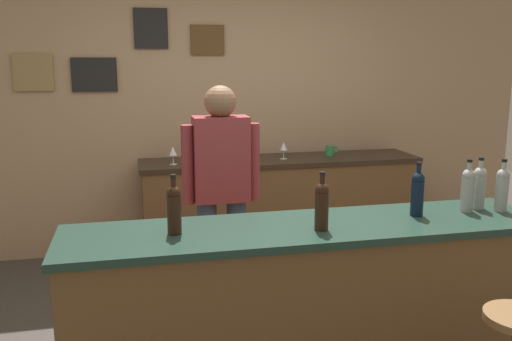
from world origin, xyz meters
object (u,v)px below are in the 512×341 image
(wine_glass_b, at_px, (243,149))
(coffee_mug, at_px, (330,150))
(wine_bottle_c, at_px, (418,192))
(wine_glass_a, at_px, (173,152))
(wine_bottle_f, at_px, (502,188))
(wine_bottle_b, at_px, (322,204))
(wine_bottle_e, at_px, (479,186))
(wine_bottle_a, at_px, (174,208))
(wine_bottle_d, at_px, (468,188))
(wine_glass_c, at_px, (284,147))
(bartender, at_px, (221,189))

(wine_glass_b, bearing_deg, coffee_mug, 8.69)
(wine_glass_b, bearing_deg, wine_bottle_c, -72.63)
(wine_bottle_c, height_order, wine_glass_a, wine_bottle_c)
(wine_bottle_f, xyz_separation_m, wine_glass_a, (-1.73, 1.96, -0.05))
(wine_bottle_b, height_order, wine_bottle_e, same)
(wine_bottle_a, height_order, wine_bottle_f, same)
(wine_bottle_e, distance_m, wine_glass_b, 2.14)
(wine_bottle_d, distance_m, coffee_mug, 2.05)
(wine_bottle_b, distance_m, wine_bottle_e, 1.05)
(wine_glass_a, height_order, wine_glass_c, same)
(wine_bottle_c, bearing_deg, wine_bottle_d, 2.75)
(wine_bottle_f, distance_m, wine_glass_c, 2.14)
(wine_bottle_a, distance_m, wine_bottle_e, 1.78)
(bartender, relative_size, wine_glass_b, 10.45)
(wine_bottle_b, xyz_separation_m, wine_glass_c, (0.39, 2.11, -0.05))
(wine_bottle_c, bearing_deg, wine_bottle_f, -2.48)
(wine_bottle_a, relative_size, wine_bottle_b, 1.00)
(coffee_mug, bearing_deg, wine_bottle_e, -85.09)
(wine_glass_b, bearing_deg, wine_bottle_a, -110.90)
(wine_bottle_c, bearing_deg, wine_bottle_e, 6.94)
(wine_bottle_a, xyz_separation_m, wine_glass_a, (0.14, 1.96, -0.05))
(wine_bottle_b, height_order, wine_glass_b, wine_bottle_b)
(wine_bottle_a, xyz_separation_m, coffee_mug, (1.61, 2.09, -0.11))
(wine_bottle_a, height_order, wine_glass_b, wine_bottle_a)
(wine_bottle_b, bearing_deg, wine_bottle_f, 5.55)
(wine_bottle_a, xyz_separation_m, wine_bottle_c, (1.35, 0.03, 0.00))
(wine_bottle_a, xyz_separation_m, wine_bottle_d, (1.68, 0.04, 0.00))
(wine_bottle_b, distance_m, wine_glass_a, 2.15)
(wine_bottle_f, bearing_deg, wine_bottle_c, 177.52)
(wine_bottle_d, bearing_deg, wine_bottle_c, -177.25)
(wine_glass_a, height_order, wine_glass_b, same)
(wine_bottle_e, bearing_deg, coffee_mug, 94.91)
(wine_bottle_d, bearing_deg, wine_glass_a, 128.63)
(wine_bottle_a, distance_m, wine_bottle_f, 1.88)
(wine_glass_b, relative_size, coffee_mug, 1.24)
(bartender, bearing_deg, wine_bottle_c, -39.44)
(coffee_mug, bearing_deg, wine_glass_c, -169.89)
(wine_bottle_d, xyz_separation_m, wine_glass_b, (-0.93, 1.92, -0.05))
(bartender, distance_m, wine_glass_b, 1.19)
(wine_bottle_b, relative_size, wine_bottle_e, 1.00)
(bartender, height_order, wine_bottle_a, bartender)
(wine_bottle_a, distance_m, wine_glass_c, 2.31)
(bartender, relative_size, wine_bottle_e, 5.29)
(wine_bottle_d, relative_size, coffee_mug, 2.45)
(wine_bottle_c, relative_size, wine_bottle_f, 1.00)
(wine_bottle_c, distance_m, wine_glass_b, 2.03)
(wine_bottle_c, xyz_separation_m, wine_bottle_f, (0.52, -0.02, 0.00))
(bartender, height_order, wine_bottle_f, bartender)
(coffee_mug, bearing_deg, wine_bottle_c, -96.96)
(wine_bottle_e, bearing_deg, wine_bottle_b, -169.91)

